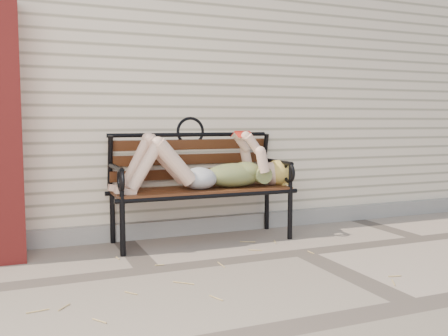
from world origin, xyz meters
name	(u,v)px	position (x,y,z in m)	size (l,w,h in m)	color
ground	(301,253)	(0.00, 0.00, 0.00)	(80.00, 80.00, 0.00)	gray
house_wall	(185,88)	(0.00, 3.00, 1.50)	(8.00, 4.00, 3.00)	beige
foundation_strip	(250,221)	(0.00, 0.97, 0.07)	(8.00, 0.10, 0.15)	#A49D94
garden_bench	(199,170)	(-0.60, 0.78, 0.62)	(1.70, 0.68, 1.10)	black
reading_woman	(205,168)	(-0.59, 0.64, 0.65)	(1.60, 0.36, 0.50)	#092D43
straw_scatter	(178,279)	(-1.13, -0.30, 0.01)	(2.33, 1.51, 0.01)	tan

